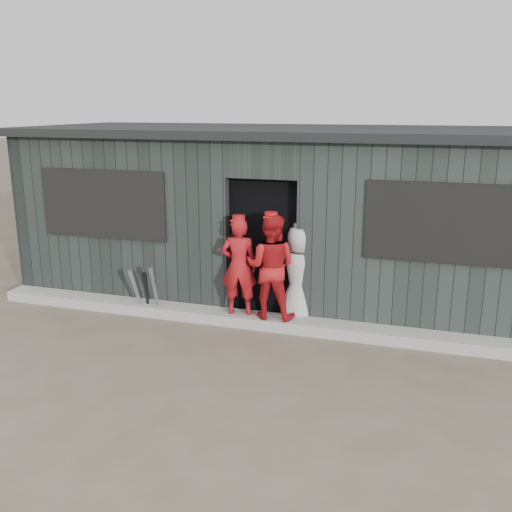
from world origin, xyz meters
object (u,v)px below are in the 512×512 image
(bat_right, at_px, (147,293))
(player_red_left, at_px, (239,266))
(bat_mid, at_px, (155,291))
(player_grey_back, at_px, (299,275))
(dugout, at_px, (288,213))
(bat_left, at_px, (137,292))
(player_red_right, at_px, (271,266))

(bat_right, height_order, player_red_left, player_red_left)
(bat_mid, distance_m, player_red_left, 1.32)
(player_grey_back, relative_size, dugout, 0.17)
(bat_left, xyz_separation_m, bat_mid, (0.29, 0.01, 0.03))
(player_grey_back, bearing_deg, player_red_left, -5.79)
(bat_right, height_order, player_grey_back, player_grey_back)
(player_red_right, height_order, dugout, dugout)
(dugout, bearing_deg, player_grey_back, -69.47)
(player_red_left, height_order, player_grey_back, player_red_left)
(bat_right, distance_m, player_grey_back, 2.21)
(bat_left, distance_m, player_red_right, 2.04)
(player_red_left, relative_size, player_red_right, 0.95)
(bat_left, distance_m, bat_mid, 0.29)
(player_red_right, relative_size, dugout, 0.17)
(bat_left, xyz_separation_m, dugout, (1.78, 1.79, 0.94))
(bat_mid, distance_m, bat_right, 0.16)
(bat_right, relative_size, player_red_right, 0.49)
(dugout, bearing_deg, bat_right, -132.91)
(player_red_left, bearing_deg, player_red_right, 169.80)
(bat_right, bearing_deg, bat_left, -167.91)
(bat_left, bearing_deg, player_red_right, 3.48)
(player_red_right, height_order, player_grey_back, player_red_right)
(player_red_right, bearing_deg, player_red_left, -1.63)
(bat_left, distance_m, dugout, 2.69)
(bat_left, height_order, bat_right, bat_left)
(bat_left, xyz_separation_m, bat_right, (0.14, 0.03, -0.01))
(bat_mid, xyz_separation_m, player_red_left, (1.23, 0.11, 0.45))
(bat_left, xyz_separation_m, player_red_right, (1.97, 0.12, 0.51))
(dugout, bearing_deg, player_red_right, -83.30)
(dugout, bearing_deg, bat_left, -134.82)
(bat_left, relative_size, bat_right, 1.03)
(player_grey_back, bearing_deg, dugout, -95.37)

